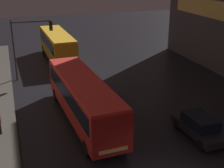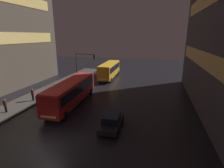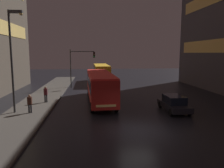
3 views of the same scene
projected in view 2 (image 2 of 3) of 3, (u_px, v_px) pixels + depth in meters
ground_plane at (46, 149)px, 14.25m from camera, size 120.00×120.00×0.00m
sidewalk_left at (33, 98)px, 25.72m from camera, size 4.00×48.00×0.15m
bus_near at (71, 90)px, 22.92m from camera, size 3.04×11.67×3.22m
bus_far at (109, 69)px, 37.54m from camera, size 2.77×10.31×3.26m
car_taxi at (112, 121)px, 17.34m from camera, size 1.93×4.30×1.50m
pedestrian_near at (5, 104)px, 20.52m from camera, size 0.60×0.60×1.64m
pedestrian_mid at (33, 94)px, 24.22m from camera, size 0.57×0.57×1.70m
traffic_light_main at (83, 62)px, 32.73m from camera, size 3.86×0.35×5.92m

